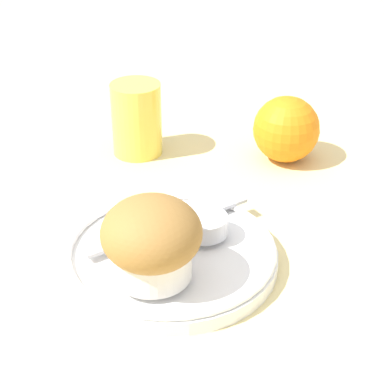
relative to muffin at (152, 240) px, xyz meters
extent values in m
plane|color=beige|center=(0.03, 0.04, -0.06)|extent=(3.00, 3.00, 0.00)
cylinder|color=white|center=(0.01, 0.04, -0.05)|extent=(0.20, 0.20, 0.01)
torus|color=white|center=(0.01, 0.04, -0.04)|extent=(0.20, 0.20, 0.01)
cylinder|color=silver|center=(0.00, 0.00, -0.02)|extent=(0.07, 0.07, 0.04)
ellipsoid|color=olive|center=(0.00, 0.00, 0.01)|extent=(0.09, 0.09, 0.06)
cylinder|color=silver|center=(0.04, 0.07, -0.03)|extent=(0.05, 0.05, 0.02)
cylinder|color=silver|center=(0.04, 0.07, -0.02)|extent=(0.04, 0.04, 0.00)
sphere|color=maroon|center=(0.00, 0.07, -0.03)|extent=(0.02, 0.02, 0.02)
sphere|color=maroon|center=(0.02, 0.07, -0.03)|extent=(0.02, 0.02, 0.02)
cube|color=#B7B7BC|center=(0.01, 0.08, -0.04)|extent=(0.16, 0.11, 0.00)
sphere|color=orange|center=(0.14, 0.26, -0.02)|extent=(0.08, 0.08, 0.08)
cylinder|color=#EAD14C|center=(-0.04, 0.27, -0.01)|extent=(0.06, 0.06, 0.09)
camera|label=1|loc=(0.04, -0.44, 0.31)|focal=60.00mm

